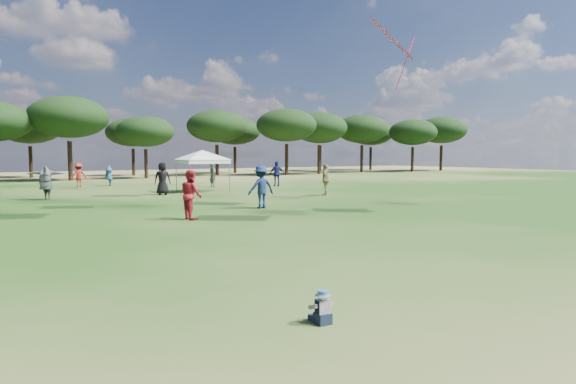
# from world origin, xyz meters

# --- Properties ---
(tree_line) EXTENTS (108.78, 17.63, 7.77)m
(tree_line) POSITION_xyz_m (2.39, 47.41, 5.42)
(tree_line) COLOR black
(tree_line) RESTS_ON ground
(tent_right) EXTENTS (5.55, 5.55, 2.95)m
(tent_right) POSITION_xyz_m (8.15, 25.64, 2.53)
(tent_right) COLOR gray
(tent_right) RESTS_ON ground
(toddler) EXTENTS (0.33, 0.36, 0.48)m
(toddler) POSITION_xyz_m (0.12, 2.42, 0.21)
(toddler) COLOR black
(toddler) RESTS_ON ground
(festival_crowd) EXTENTS (28.81, 22.53, 1.91)m
(festival_crowd) POSITION_xyz_m (1.02, 24.69, 0.88)
(festival_crowd) COLOR #29627D
(festival_crowd) RESTS_ON ground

